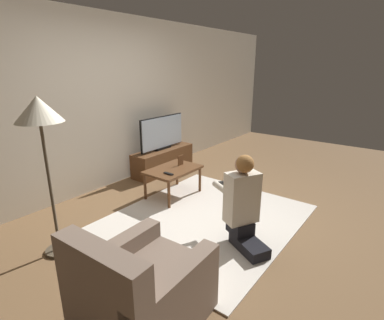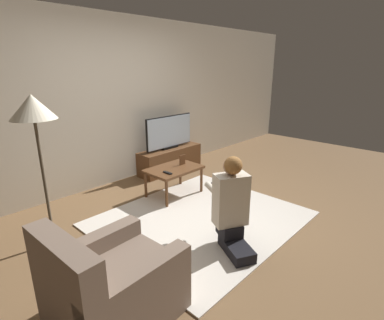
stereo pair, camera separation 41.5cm
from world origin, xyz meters
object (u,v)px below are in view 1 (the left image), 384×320
(coffee_table, at_px, (173,172))
(person_kneeling, at_px, (243,202))
(armchair, at_px, (142,293))
(floor_lamp, at_px, (40,119))
(tv, at_px, (162,133))

(coffee_table, height_order, person_kneeling, person_kneeling)
(coffee_table, bearing_deg, armchair, -144.88)
(floor_lamp, bearing_deg, person_kneeling, -48.39)
(coffee_table, relative_size, person_kneeling, 0.79)
(coffee_table, bearing_deg, tv, 50.42)
(armchair, bearing_deg, floor_lamp, -6.94)
(coffee_table, relative_size, floor_lamp, 0.49)
(coffee_table, xyz_separation_m, person_kneeling, (-0.50, -1.39, 0.11))
(floor_lamp, height_order, person_kneeling, floor_lamp)
(tv, xyz_separation_m, coffee_table, (-0.70, -0.85, -0.34))
(tv, relative_size, coffee_table, 1.31)
(tv, bearing_deg, coffee_table, -129.58)
(tv, relative_size, person_kneeling, 1.04)
(armchair, bearing_deg, tv, -52.08)
(coffee_table, height_order, armchair, armchair)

